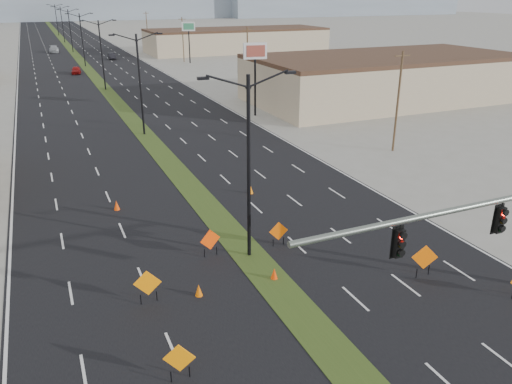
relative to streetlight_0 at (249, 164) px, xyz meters
name	(u,v)px	position (x,y,z in m)	size (l,w,h in m)	color
road_surface	(83,64)	(0.00, 88.00, -5.42)	(25.00, 400.00, 0.02)	black
median_strip	(83,64)	(0.00, 88.00, -5.42)	(2.00, 400.00, 0.04)	#33491A
building_se_near	(385,79)	(34.00, 33.00, -2.67)	(36.00, 18.00, 5.50)	tan
building_se_far	(237,41)	(38.00, 98.00, -2.92)	(44.00, 16.00, 5.00)	tan
mesa_east	(337,0)	(180.00, 278.00, 3.58)	(160.00, 50.00, 18.00)	gray
streetlight_0	(249,164)	(0.00, 0.00, 0.00)	(5.15, 0.24, 10.02)	black
streetlight_1	(140,82)	(0.00, 28.00, 0.00)	(5.15, 0.24, 10.02)	black
streetlight_2	(102,53)	(0.00, 56.00, 0.00)	(5.15, 0.24, 10.02)	black
streetlight_3	(82,38)	(0.00, 84.00, 0.00)	(5.15, 0.24, 10.02)	black
streetlight_4	(70,29)	(0.00, 112.00, 0.00)	(5.15, 0.24, 10.02)	black
streetlight_5	(62,23)	(0.00, 140.00, 0.00)	(5.15, 0.24, 10.02)	black
streetlight_6	(56,19)	(0.00, 168.00, 0.00)	(5.15, 0.24, 10.02)	black
utility_pole_0	(398,101)	(20.00, 13.00, -0.74)	(1.60, 0.20, 9.00)	#4C3823
utility_pole_1	(247,58)	(20.00, 48.00, -0.74)	(1.60, 0.20, 9.00)	#4C3823
utility_pole_2	(183,39)	(20.00, 83.00, -0.74)	(1.60, 0.20, 9.00)	#4C3823
utility_pole_3	(147,29)	(20.00, 118.00, -0.74)	(1.60, 0.20, 9.00)	#4C3823
car_left	(76,70)	(-2.57, 74.51, -4.76)	(1.55, 3.85, 1.31)	maroon
car_mid	(112,56)	(6.61, 93.57, -4.77)	(1.38, 3.96, 1.30)	black
car_far	(54,49)	(-4.32, 113.05, -4.65)	(2.17, 5.33, 1.55)	#A2A7AC
construction_sign_0	(179,359)	(-6.15, -7.86, -4.46)	(1.17, 0.45, 1.63)	orange
construction_sign_1	(148,284)	(-6.14, -2.33, -4.39)	(1.28, 0.33, 1.74)	orange
construction_sign_2	(210,241)	(-2.00, 0.80, -4.46)	(1.22, 0.25, 1.64)	#FF4105
construction_sign_3	(279,232)	(2.00, 0.39, -4.53)	(1.14, 0.15, 1.52)	#E25504
construction_sign_5	(425,258)	(7.36, -5.65, -4.35)	(1.27, 0.56, 1.81)	#FF6505
cone_0	(199,290)	(-3.80, -2.73, -5.10)	(0.38, 0.38, 0.63)	#E46004
cone_1	(274,274)	(0.20, -2.82, -5.10)	(0.38, 0.38, 0.64)	#F03B05
cone_2	(251,189)	(3.68, 8.47, -5.10)	(0.39, 0.39, 0.65)	orange
cone_3	(117,205)	(-5.77, 9.37, -5.08)	(0.41, 0.41, 0.68)	#F04105
pole_sign_east_near	(255,57)	(14.00, 31.33, 1.37)	(2.76, 0.78, 8.40)	black
pole_sign_east_far	(189,30)	(20.62, 80.63, 1.18)	(2.64, 1.21, 8.18)	black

